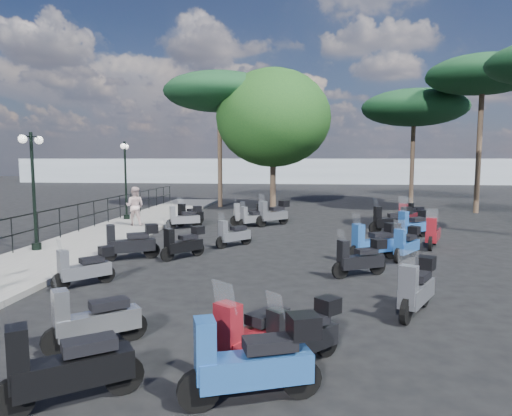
# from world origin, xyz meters

# --- Properties ---
(ground) EXTENTS (120.00, 120.00, 0.00)m
(ground) POSITION_xyz_m (0.00, 0.00, 0.00)
(ground) COLOR black
(ground) RESTS_ON ground
(sidewalk) EXTENTS (3.00, 30.00, 0.15)m
(sidewalk) POSITION_xyz_m (-6.50, 3.00, 0.07)
(sidewalk) COLOR slate
(sidewalk) RESTS_ON ground
(railing) EXTENTS (0.04, 26.04, 1.10)m
(railing) POSITION_xyz_m (-7.80, 2.80, 0.90)
(railing) COLOR black
(railing) RESTS_ON sidewalk
(lamp_post_1) EXTENTS (0.29, 1.09, 3.68)m
(lamp_post_1) POSITION_xyz_m (-7.36, -0.08, 2.25)
(lamp_post_1) COLOR black
(lamp_post_1) RESTS_ON sidewalk
(lamp_post_2) EXTENTS (0.44, 1.06, 3.67)m
(lamp_post_2) POSITION_xyz_m (-7.37, 7.33, 2.24)
(lamp_post_2) COLOR black
(lamp_post_2) RESTS_ON sidewalk
(pedestrian_far) EXTENTS (0.82, 0.64, 1.66)m
(pedestrian_far) POSITION_xyz_m (-6.21, 5.40, 0.98)
(pedestrian_far) COLOR #C4A9A5
(pedestrian_far) RESTS_ON sidewalk
(scooter_0) EXTENTS (1.51, 1.14, 1.42)m
(scooter_0) POSITION_xyz_m (-1.78, -8.48, 0.49)
(scooter_0) COLOR black
(scooter_0) RESTS_ON ground
(scooter_1) EXTENTS (1.13, 1.20, 1.20)m
(scooter_1) POSITION_xyz_m (-4.09, -3.42, 0.45)
(scooter_1) COLOR black
(scooter_1) RESTS_ON ground
(scooter_2) EXTENTS (1.60, 1.01, 1.39)m
(scooter_2) POSITION_xyz_m (-4.08, -0.55, 0.52)
(scooter_2) COLOR black
(scooter_2) RESTS_ON ground
(scooter_3) EXTENTS (1.46, 0.94, 1.27)m
(scooter_3) POSITION_xyz_m (-4.08, 5.60, 0.48)
(scooter_3) COLOR black
(scooter_3) RESTS_ON ground
(scooter_4) EXTENTS (0.99, 1.43, 1.30)m
(scooter_4) POSITION_xyz_m (-4.12, 6.63, 0.45)
(scooter_4) COLOR black
(scooter_4) RESTS_ON ground
(scooter_5) EXTENTS (1.34, 1.13, 1.32)m
(scooter_5) POSITION_xyz_m (-2.25, -6.79, 0.46)
(scooter_5) COLOR black
(scooter_5) RESTS_ON ground
(scooter_6) EXTENTS (1.17, 1.22, 1.22)m
(scooter_6) POSITION_xyz_m (1.06, -7.07, 0.46)
(scooter_6) COLOR black
(scooter_6) RESTS_ON ground
(scooter_7) EXTENTS (1.11, 1.29, 1.24)m
(scooter_7) POSITION_xyz_m (-2.56, -0.21, 0.47)
(scooter_7) COLOR black
(scooter_7) RESTS_ON ground
(scooter_8) EXTENTS (1.09, 1.19, 1.21)m
(scooter_8) POSITION_xyz_m (-1.35, 1.78, 0.42)
(scooter_8) COLOR black
(scooter_8) RESTS_ON ground
(scooter_9) EXTENTS (1.14, 1.19, 1.20)m
(scooter_9) POSITION_xyz_m (-1.21, 6.31, 0.45)
(scooter_9) COLOR black
(scooter_9) RESTS_ON ground
(scooter_10) EXTENTS (1.55, 0.81, 1.30)m
(scooter_10) POSITION_xyz_m (-1.47, 6.87, 0.49)
(scooter_10) COLOR black
(scooter_10) RESTS_ON ground
(scooter_11) EXTENTS (1.75, 0.87, 1.45)m
(scooter_11) POSITION_xyz_m (0.45, -8.17, 0.54)
(scooter_11) COLOR black
(scooter_11) RESTS_ON ground
(scooter_12) EXTENTS (1.17, 1.54, 1.45)m
(scooter_12) POSITION_xyz_m (0.38, -7.34, 0.50)
(scooter_12) COLOR black
(scooter_12) RESTS_ON ground
(scooter_13) EXTENTS (1.45, 0.89, 1.25)m
(scooter_13) POSITION_xyz_m (2.49, -1.80, 0.47)
(scooter_13) COLOR black
(scooter_13) RESTS_ON ground
(scooter_14) EXTENTS (1.65, 1.07, 1.44)m
(scooter_14) POSITION_xyz_m (3.14, 0.13, 0.54)
(scooter_14) COLOR black
(scooter_14) RESTS_ON ground
(scooter_15) EXTENTS (1.44, 1.41, 1.46)m
(scooter_15) POSITION_xyz_m (-0.34, 6.88, 0.55)
(scooter_15) COLOR black
(scooter_15) RESTS_ON ground
(scooter_17) EXTENTS (1.01, 1.58, 1.38)m
(scooter_17) POSITION_xyz_m (3.24, -4.60, 0.52)
(scooter_17) COLOR black
(scooter_17) RESTS_ON ground
(scooter_18) EXTENTS (1.03, 1.38, 1.26)m
(scooter_18) POSITION_xyz_m (4.11, 0.35, 0.48)
(scooter_18) COLOR black
(scooter_18) RESTS_ON ground
(scooter_19) EXTENTS (0.84, 1.66, 1.38)m
(scooter_19) POSITION_xyz_m (5.40, 2.33, 0.48)
(scooter_19) COLOR black
(scooter_19) RESTS_ON ground
(scooter_20) EXTENTS (1.42, 1.15, 1.37)m
(scooter_20) POSITION_xyz_m (5.12, 4.11, 0.48)
(scooter_20) COLOR black
(scooter_20) RESTS_ON ground
(scooter_21) EXTENTS (1.78, 0.70, 1.43)m
(scooter_21) POSITION_xyz_m (4.54, 5.14, 0.54)
(scooter_21) COLOR black
(scooter_21) RESTS_ON ground
(scooter_25) EXTENTS (1.07, 1.60, 1.44)m
(scooter_25) POSITION_xyz_m (5.51, 6.70, 0.50)
(scooter_25) COLOR black
(scooter_25) RESTS_ON ground
(scooter_26) EXTENTS (1.19, 1.03, 1.18)m
(scooter_26) POSITION_xyz_m (6.37, 8.97, 0.41)
(scooter_26) COLOR black
(scooter_26) RESTS_ON ground
(broadleaf_tree) EXTENTS (6.87, 6.87, 8.34)m
(broadleaf_tree) POSITION_xyz_m (-0.85, 14.11, 5.42)
(broadleaf_tree) COLOR #38281E
(broadleaf_tree) RESTS_ON ground
(pine_0) EXTENTS (6.84, 6.84, 7.52)m
(pine_0) POSITION_xyz_m (8.15, 17.85, 6.31)
(pine_0) COLOR #38281E
(pine_0) RESTS_ON ground
(pine_1) EXTENTS (5.96, 5.96, 8.57)m
(pine_1) POSITION_xyz_m (10.58, 12.94, 7.50)
(pine_1) COLOR #38281E
(pine_1) RESTS_ON ground
(pine_2) EXTENTS (6.81, 6.81, 8.26)m
(pine_2) POSITION_xyz_m (-4.20, 14.64, 7.05)
(pine_2) COLOR #38281E
(pine_2) RESTS_ON ground
(distant_hills) EXTENTS (70.00, 8.00, 3.00)m
(distant_hills) POSITION_xyz_m (0.00, 45.00, 1.50)
(distant_hills) COLOR gray
(distant_hills) RESTS_ON ground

